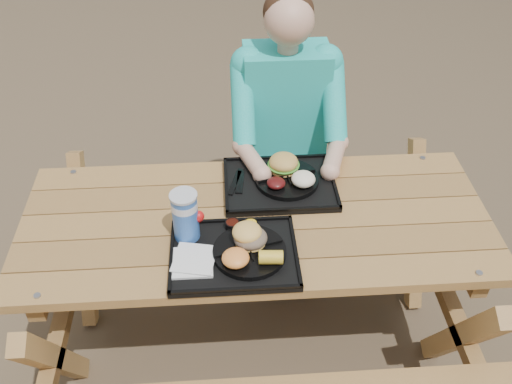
{
  "coord_description": "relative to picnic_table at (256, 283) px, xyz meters",
  "views": [
    {
      "loc": [
        -0.11,
        -1.61,
        2.22
      ],
      "look_at": [
        0.0,
        0.0,
        0.88
      ],
      "focal_mm": 40.0,
      "sensor_mm": 36.0,
      "label": 1
    }
  ],
  "objects": [
    {
      "name": "soda_cup",
      "position": [
        -0.26,
        -0.1,
        0.49
      ],
      "size": [
        0.09,
        0.09,
        0.19
      ],
      "primitive_type": "cylinder",
      "color": "#164AA5",
      "rests_on": "tray_near"
    },
    {
      "name": "potato_salad",
      "position": [
        0.2,
        0.14,
        0.44
      ],
      "size": [
        0.1,
        0.1,
        0.05
      ],
      "primitive_type": "ellipsoid",
      "color": "white",
      "rests_on": "plate_far"
    },
    {
      "name": "tray_near",
      "position": [
        -0.09,
        -0.2,
        0.39
      ],
      "size": [
        0.45,
        0.35,
        0.02
      ],
      "primitive_type": "cube",
      "color": "black",
      "rests_on": "picnic_table"
    },
    {
      "name": "plate_near",
      "position": [
        -0.04,
        -0.21,
        0.41
      ],
      "size": [
        0.26,
        0.26,
        0.02
      ],
      "primitive_type": "cylinder",
      "color": "black",
      "rests_on": "tray_near"
    },
    {
      "name": "baked_beans",
      "position": [
        0.09,
        0.14,
        0.43
      ],
      "size": [
        0.07,
        0.07,
        0.03
      ],
      "primitive_type": "ellipsoid",
      "color": "#4D0F0F",
      "rests_on": "plate_far"
    },
    {
      "name": "mac_cheese",
      "position": [
        -0.09,
        -0.27,
        0.44
      ],
      "size": [
        0.1,
        0.1,
        0.05
      ],
      "primitive_type": "ellipsoid",
      "color": "#FF9D43",
      "rests_on": "plate_near"
    },
    {
      "name": "corn_cob",
      "position": [
        0.03,
        -0.27,
        0.44
      ],
      "size": [
        0.09,
        0.09,
        0.05
      ],
      "primitive_type": null,
      "rotation": [
        0.0,
        0.0,
        -0.07
      ],
      "color": "yellow",
      "rests_on": "plate_near"
    },
    {
      "name": "condiment_mustard",
      "position": [
        -0.03,
        -0.08,
        0.41
      ],
      "size": [
        0.05,
        0.05,
        0.03
      ],
      "primitive_type": "cylinder",
      "color": "yellow",
      "rests_on": "tray_near"
    },
    {
      "name": "cutlery_far",
      "position": [
        -0.05,
        0.2,
        0.4
      ],
      "size": [
        0.05,
        0.16,
        0.01
      ],
      "primitive_type": "cube",
      "rotation": [
        0.0,
        0.0,
        -0.11
      ],
      "color": "black",
      "rests_on": "tray_far"
    },
    {
      "name": "condiment_bbq",
      "position": [
        -0.09,
        -0.07,
        0.41
      ],
      "size": [
        0.05,
        0.05,
        0.03
      ],
      "primitive_type": "cylinder",
      "color": "black",
      "rests_on": "tray_near"
    },
    {
      "name": "napkin_stack",
      "position": [
        -0.24,
        -0.24,
        0.4
      ],
      "size": [
        0.15,
        0.15,
        0.02
      ],
      "primitive_type": "cube",
      "rotation": [
        0.0,
        0.0,
        -0.0
      ],
      "color": "white",
      "rests_on": "tray_near"
    },
    {
      "name": "sandwich",
      "position": [
        -0.03,
        -0.17,
        0.47
      ],
      "size": [
        0.11,
        0.11,
        0.12
      ],
      "primitive_type": null,
      "color": "#F0B654",
      "rests_on": "plate_near"
    },
    {
      "name": "burger",
      "position": [
        0.13,
        0.25,
        0.47
      ],
      "size": [
        0.12,
        0.12,
        0.11
      ],
      "primitive_type": null,
      "color": "gold",
      "rests_on": "plate_far"
    },
    {
      "name": "diner",
      "position": [
        0.18,
        0.63,
        0.27
      ],
      "size": [
        0.48,
        0.84,
        1.28
      ],
      "primitive_type": null,
      "color": "#1CC8B1",
      "rests_on": "ground"
    },
    {
      "name": "ground",
      "position": [
        0.0,
        0.0,
        -0.38
      ],
      "size": [
        60.0,
        60.0,
        0.0
      ],
      "primitive_type": "plane",
      "color": "#999999",
      "rests_on": "ground"
    },
    {
      "name": "tray_far",
      "position": [
        0.11,
        0.18,
        0.39
      ],
      "size": [
        0.45,
        0.35,
        0.02
      ],
      "primitive_type": "cube",
      "color": "black",
      "rests_on": "picnic_table"
    },
    {
      "name": "plate_far",
      "position": [
        0.14,
        0.19,
        0.41
      ],
      "size": [
        0.26,
        0.26,
        0.02
      ],
      "primitive_type": "cylinder",
      "color": "black",
      "rests_on": "tray_far"
    },
    {
      "name": "picnic_table",
      "position": [
        0.0,
        0.0,
        0.0
      ],
      "size": [
        1.8,
        1.49,
        0.75
      ],
      "primitive_type": null,
      "color": "#999999",
      "rests_on": "ground"
    }
  ]
}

